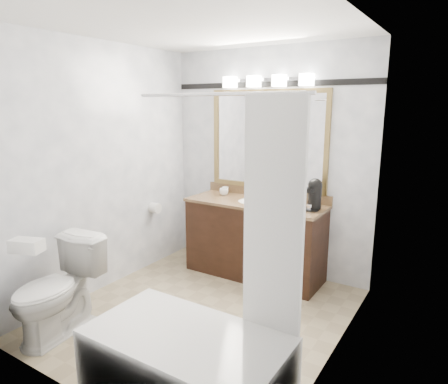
{
  "coord_description": "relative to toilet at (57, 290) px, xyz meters",
  "views": [
    {
      "loc": [
        1.96,
        -2.73,
        1.89
      ],
      "look_at": [
        0.02,
        0.35,
        1.09
      ],
      "focal_mm": 32.0,
      "sensor_mm": 36.0,
      "label": 1
    }
  ],
  "objects": [
    {
      "name": "room",
      "position": [
        0.81,
        0.91,
        0.85
      ],
      "size": [
        2.42,
        2.62,
        2.52
      ],
      "color": "#9C8C69",
      "rests_on": "ground"
    },
    {
      "name": "vanity",
      "position": [
        0.81,
        1.93,
        0.04
      ],
      "size": [
        1.53,
        0.58,
        0.97
      ],
      "color": "black",
      "rests_on": "ground"
    },
    {
      "name": "mirror",
      "position": [
        0.81,
        2.19,
        1.1
      ],
      "size": [
        1.4,
        0.04,
        1.1
      ],
      "color": "olive",
      "rests_on": "room"
    },
    {
      "name": "vanity_light_bar",
      "position": [
        0.81,
        2.14,
        1.73
      ],
      "size": [
        1.02,
        0.14,
        0.12
      ],
      "color": "silver",
      "rests_on": "room"
    },
    {
      "name": "accent_stripe",
      "position": [
        0.81,
        2.2,
        1.7
      ],
      "size": [
        2.4,
        0.01,
        0.06
      ],
      "primitive_type": "cube",
      "color": "black",
      "rests_on": "room"
    },
    {
      "name": "bathtub",
      "position": [
        1.37,
        0.01,
        -0.12
      ],
      "size": [
        1.3,
        0.75,
        1.96
      ],
      "color": "white",
      "rests_on": "ground"
    },
    {
      "name": "tp_roll",
      "position": [
        -0.33,
        1.57,
        0.3
      ],
      "size": [
        0.11,
        0.12,
        0.12
      ],
      "primitive_type": "cylinder",
      "rotation": [
        0.0,
        1.57,
        0.0
      ],
      "color": "white",
      "rests_on": "room"
    },
    {
      "name": "toilet",
      "position": [
        0.0,
        0.0,
        0.0
      ],
      "size": [
        0.53,
        0.83,
        0.8
      ],
      "primitive_type": "imported",
      "rotation": [
        0.0,
        0.0,
        0.11
      ],
      "color": "white",
      "rests_on": "ground"
    },
    {
      "name": "tissue_box",
      "position": [
        0.0,
        -0.21,
        0.45
      ],
      "size": [
        0.27,
        0.2,
        0.1
      ],
      "primitive_type": "cube",
      "rotation": [
        0.0,
        0.0,
        0.35
      ],
      "color": "white",
      "rests_on": "toilet"
    },
    {
      "name": "coffee_maker",
      "position": [
        1.46,
        1.95,
        0.61
      ],
      "size": [
        0.17,
        0.21,
        0.32
      ],
      "rotation": [
        0.0,
        0.0,
        -0.36
      ],
      "color": "black",
      "rests_on": "vanity"
    },
    {
      "name": "cup_left",
      "position": [
        0.35,
        2.02,
        0.49
      ],
      "size": [
        0.11,
        0.11,
        0.08
      ],
      "primitive_type": "imported",
      "rotation": [
        0.0,
        0.0,
        -0.02
      ],
      "color": "white",
      "rests_on": "vanity"
    },
    {
      "name": "cup_right",
      "position": [
        0.3,
        2.13,
        0.49
      ],
      "size": [
        0.09,
        0.09,
        0.07
      ],
      "primitive_type": "imported",
      "rotation": [
        0.0,
        0.0,
        0.26
      ],
      "color": "white",
      "rests_on": "vanity"
    },
    {
      "name": "soap_bottle_a",
      "position": [
        0.64,
        2.1,
        0.5
      ],
      "size": [
        0.05,
        0.05,
        0.09
      ],
      "primitive_type": "imported",
      "rotation": [
        0.0,
        0.0,
        -0.12
      ],
      "color": "white",
      "rests_on": "vanity"
    },
    {
      "name": "soap_bottle_b",
      "position": [
        1.03,
        2.1,
        0.49
      ],
      "size": [
        0.08,
        0.08,
        0.08
      ],
      "primitive_type": "imported",
      "rotation": [
        0.0,
        0.0,
        0.34
      ],
      "color": "white",
      "rests_on": "vanity"
    },
    {
      "name": "soap_bar",
      "position": [
        0.88,
        2.04,
        0.46
      ],
      "size": [
        0.1,
        0.07,
        0.03
      ],
      "primitive_type": "cube",
      "rotation": [
        0.0,
        0.0,
        0.24
      ],
      "color": "#E8EBC1",
      "rests_on": "vanity"
    }
  ]
}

